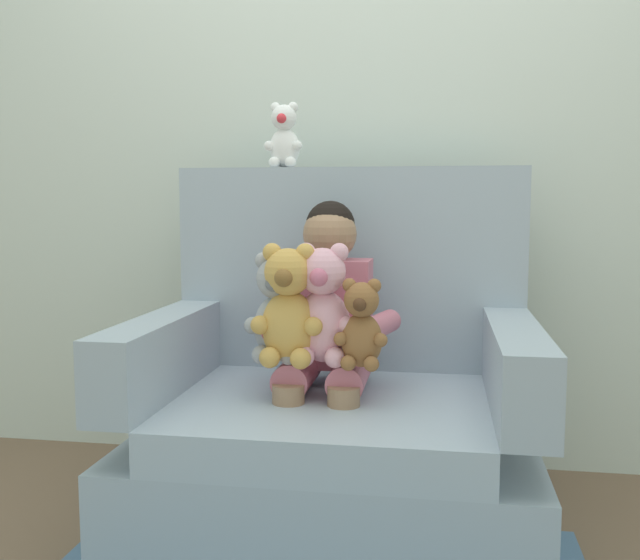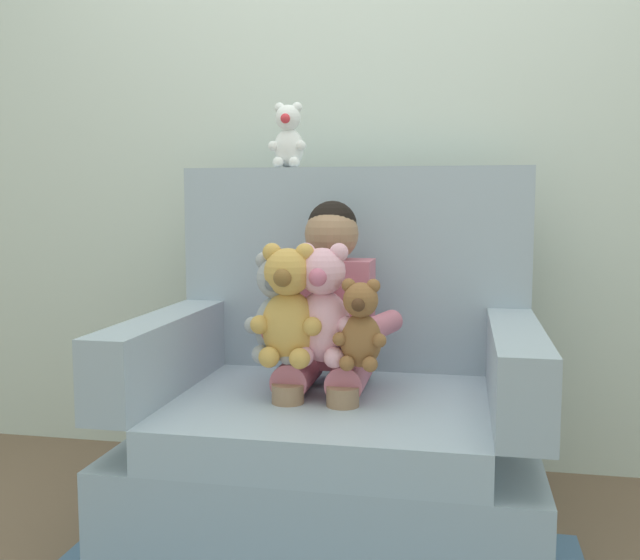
% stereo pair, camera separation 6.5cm
% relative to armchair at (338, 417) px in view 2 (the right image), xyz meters
% --- Properties ---
extents(ground_plane, '(8.00, 8.00, 0.00)m').
position_rel_armchair_xyz_m(ground_plane, '(0.00, -0.06, -0.34)').
color(ground_plane, brown).
extents(back_wall, '(6.00, 0.10, 2.60)m').
position_rel_armchair_xyz_m(back_wall, '(0.00, 0.63, 0.96)').
color(back_wall, silver).
rests_on(back_wall, ground).
extents(armchair, '(1.19, 0.91, 1.13)m').
position_rel_armchair_xyz_m(armchair, '(0.00, 0.00, 0.00)').
color(armchair, '#9EADBC').
rests_on(armchair, ground).
extents(seated_child, '(0.45, 0.39, 0.82)m').
position_rel_armchair_xyz_m(seated_child, '(-0.03, 0.01, 0.30)').
color(seated_child, '#C66B7F').
rests_on(seated_child, armchair).
extents(plush_brown, '(0.15, 0.12, 0.26)m').
position_rel_armchair_xyz_m(plush_brown, '(0.09, -0.17, 0.32)').
color(plush_brown, brown).
rests_on(plush_brown, armchair).
extents(plush_honey, '(0.21, 0.17, 0.35)m').
position_rel_armchair_xyz_m(plush_honey, '(-0.12, -0.16, 0.36)').
color(plush_honey, gold).
rests_on(plush_honey, armchair).
extents(plush_grey, '(0.19, 0.16, 0.32)m').
position_rel_armchair_xyz_m(plush_grey, '(-0.16, -0.12, 0.35)').
color(plush_grey, '#9E9EA3').
rests_on(plush_grey, armchair).
extents(plush_pink, '(0.21, 0.17, 0.35)m').
position_rel_armchair_xyz_m(plush_pink, '(-0.02, -0.13, 0.36)').
color(plush_pink, '#EAA8BC').
rests_on(plush_pink, armchair).
extents(plush_white_on_backrest, '(0.13, 0.11, 0.23)m').
position_rel_armchair_xyz_m(plush_white_on_backrest, '(-0.23, 0.32, 0.89)').
color(plush_white_on_backrest, white).
rests_on(plush_white_on_backrest, armchair).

